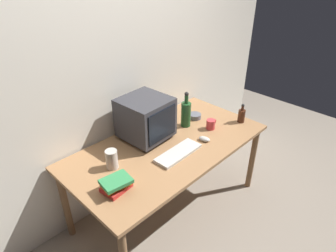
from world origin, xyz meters
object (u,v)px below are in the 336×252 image
at_px(crt_monitor, 145,118).
at_px(bottle_short, 242,115).
at_px(keyboard, 178,153).
at_px(bottle_tall, 186,113).
at_px(cd_spindle, 195,116).
at_px(computer_mouse, 204,139).
at_px(mug, 211,124).
at_px(metal_canister, 112,159).
at_px(book_stack, 116,184).

height_order(crt_monitor, bottle_short, crt_monitor).
xyz_separation_m(crt_monitor, keyboard, (0.01, -0.37, -0.18)).
bearing_deg(bottle_short, crt_monitor, 151.79).
height_order(crt_monitor, bottle_tall, crt_monitor).
bearing_deg(cd_spindle, keyboard, -152.40).
relative_size(keyboard, computer_mouse, 4.20).
relative_size(keyboard, mug, 3.50).
bearing_deg(mug, cd_spindle, 77.72).
bearing_deg(crt_monitor, mug, -30.88).
height_order(computer_mouse, bottle_tall, bottle_tall).
xyz_separation_m(mug, cd_spindle, (0.05, 0.23, -0.02)).
relative_size(bottle_tall, mug, 2.84).
bearing_deg(cd_spindle, computer_mouse, -128.56).
bearing_deg(keyboard, bottle_short, -6.48).
xyz_separation_m(keyboard, metal_canister, (-0.47, 0.24, 0.06)).
bearing_deg(mug, keyboard, -173.20).
height_order(bottle_short, metal_canister, bottle_short).
bearing_deg(book_stack, metal_canister, 59.68).
xyz_separation_m(bottle_tall, cd_spindle, (0.17, 0.03, -0.11)).
xyz_separation_m(bottle_short, book_stack, (-1.40, 0.10, -0.02)).
distance_m(bottle_tall, mug, 0.25).
bearing_deg(cd_spindle, mug, -102.28).
xyz_separation_m(keyboard, bottle_tall, (0.38, 0.26, 0.12)).
relative_size(keyboard, bottle_short, 2.23).
distance_m(bottle_short, metal_canister, 1.31).
bearing_deg(bottle_tall, book_stack, -166.51).
bearing_deg(crt_monitor, book_stack, -149.56).
bearing_deg(crt_monitor, computer_mouse, -51.55).
distance_m(keyboard, metal_canister, 0.53).
xyz_separation_m(keyboard, mug, (0.50, 0.06, 0.03)).
distance_m(crt_monitor, mug, 0.62).
bearing_deg(cd_spindle, book_stack, -167.12).
bearing_deg(book_stack, mug, 1.75).
relative_size(bottle_short, book_stack, 0.88).
bearing_deg(computer_mouse, cd_spindle, 38.28).
distance_m(keyboard, computer_mouse, 0.30).
distance_m(bottle_short, cd_spindle, 0.44).
xyz_separation_m(bottle_short, metal_canister, (-1.27, 0.31, 0.01)).
bearing_deg(cd_spindle, metal_canister, -177.35).
bearing_deg(cd_spindle, crt_monitor, 172.00).
relative_size(keyboard, bottle_tall, 1.23).
bearing_deg(metal_canister, book_stack, -120.32).
bearing_deg(metal_canister, mug, -10.59).
bearing_deg(metal_canister, keyboard, -27.27).
xyz_separation_m(crt_monitor, bottle_tall, (0.40, -0.11, -0.07)).
height_order(crt_monitor, mug, crt_monitor).
bearing_deg(bottle_short, metal_canister, 166.24).
bearing_deg(book_stack, keyboard, -2.55).
relative_size(book_stack, metal_canister, 1.43).
distance_m(crt_monitor, computer_mouse, 0.53).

